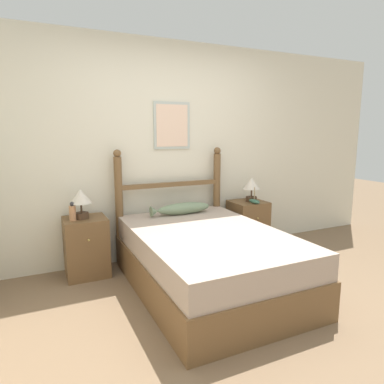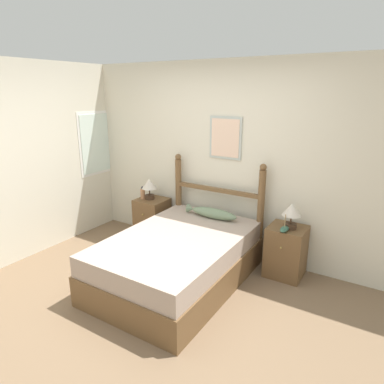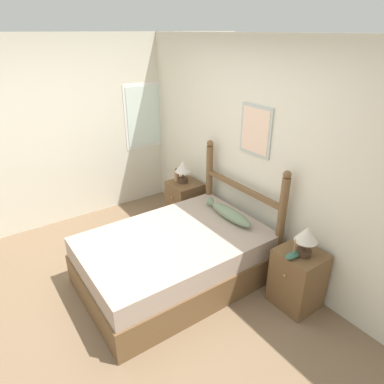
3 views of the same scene
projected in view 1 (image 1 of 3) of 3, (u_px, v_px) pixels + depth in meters
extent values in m
plane|color=#7A6047|center=(247.00, 319.00, 2.79)|extent=(16.00, 16.00, 0.00)
cube|color=beige|center=(168.00, 151.00, 4.11)|extent=(6.40, 0.06, 2.55)
cube|color=#ADB7B2|center=(172.00, 126.00, 4.03)|extent=(0.45, 0.02, 0.55)
cube|color=beige|center=(172.00, 126.00, 4.02)|extent=(0.39, 0.01, 0.49)
cube|color=brown|center=(208.00, 271.00, 3.33)|extent=(1.33, 1.99, 0.34)
cube|color=tan|center=(208.00, 243.00, 3.28)|extent=(1.29, 1.95, 0.23)
cylinder|color=brown|center=(119.00, 212.00, 3.84)|extent=(0.09, 0.09, 1.24)
sphere|color=brown|center=(117.00, 153.00, 3.72)|extent=(0.09, 0.09, 0.09)
cylinder|color=brown|center=(217.00, 202.00, 4.36)|extent=(0.09, 0.09, 1.24)
sphere|color=brown|center=(217.00, 151.00, 4.24)|extent=(0.09, 0.09, 0.09)
cube|color=brown|center=(171.00, 184.00, 4.05)|extent=(1.25, 0.06, 0.05)
cube|color=brown|center=(86.00, 247.00, 3.61)|extent=(0.43, 0.41, 0.62)
sphere|color=tan|center=(89.00, 240.00, 3.39)|extent=(0.02, 0.02, 0.02)
cube|color=brown|center=(248.00, 225.00, 4.46)|extent=(0.43, 0.41, 0.62)
sphere|color=tan|center=(258.00, 218.00, 4.24)|extent=(0.02, 0.02, 0.02)
cylinder|color=#422D1E|center=(82.00, 216.00, 3.53)|extent=(0.14, 0.14, 0.06)
cylinder|color=#422D1E|center=(81.00, 208.00, 3.52)|extent=(0.02, 0.02, 0.10)
cone|color=beige|center=(81.00, 196.00, 3.49)|extent=(0.22, 0.22, 0.15)
cylinder|color=#422D1E|center=(251.00, 199.00, 4.39)|extent=(0.14, 0.14, 0.06)
cylinder|color=#422D1E|center=(251.00, 193.00, 4.38)|extent=(0.02, 0.02, 0.10)
cone|color=beige|center=(252.00, 183.00, 4.36)|extent=(0.22, 0.22, 0.15)
cylinder|color=tan|center=(73.00, 213.00, 3.44)|extent=(0.07, 0.07, 0.15)
sphere|color=#333338|center=(72.00, 204.00, 3.43)|extent=(0.04, 0.04, 0.04)
ellipsoid|color=#386651|center=(254.00, 201.00, 4.28)|extent=(0.08, 0.20, 0.05)
cylinder|color=#997F56|center=(254.00, 193.00, 4.26)|extent=(0.01, 0.01, 0.15)
ellipsoid|color=gray|center=(184.00, 208.00, 3.93)|extent=(0.64, 0.16, 0.13)
cone|color=gray|center=(155.00, 211.00, 3.78)|extent=(0.08, 0.12, 0.12)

